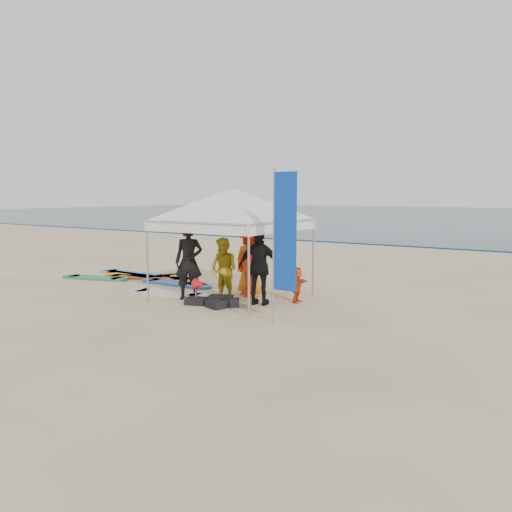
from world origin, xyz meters
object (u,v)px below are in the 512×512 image
object	(u,v)px
person_black_a	(189,262)
marker_pennant	(200,285)
person_seated	(297,285)
feather_flag	(284,234)
person_orange_a	(252,262)
canopy_tent	(233,188)
person_yellow	(224,270)
person_black_b	(260,267)
surfboard_spread	(148,280)
person_orange_b	(250,261)

from	to	relation	value
person_black_a	marker_pennant	world-z (taller)	person_black_a
person_seated	marker_pennant	size ratio (longest dim) A/B	1.40
feather_flag	marker_pennant	size ratio (longest dim) A/B	5.02
person_orange_a	canopy_tent	world-z (taller)	canopy_tent
person_yellow	person_black_b	bearing A→B (deg)	11.36
person_orange_a	person_black_b	bearing A→B (deg)	157.97
person_black_b	person_seated	world-z (taller)	person_black_b
person_black_a	person_orange_a	bearing A→B (deg)	14.96
person_black_a	surfboard_spread	size ratio (longest dim) A/B	0.35
person_black_b	person_seated	size ratio (longest dim) A/B	2.07
person_black_a	person_seated	distance (m)	2.80
person_yellow	person_black_b	size ratio (longest dim) A/B	0.86
person_yellow	surfboard_spread	xyz separation A→B (m)	(-3.79, 1.08, -0.76)
canopy_tent	surfboard_spread	size ratio (longest dim) A/B	0.77
person_yellow	marker_pennant	size ratio (longest dim) A/B	2.50
person_yellow	canopy_tent	distance (m)	2.05
surfboard_spread	marker_pennant	bearing A→B (deg)	-26.15
person_black_b	canopy_tent	size ratio (longest dim) A/B	0.43
person_black_a	canopy_tent	size ratio (longest dim) A/B	0.45
person_orange_a	person_seated	xyz separation A→B (m)	(1.31, 0.07, -0.47)
canopy_tent	surfboard_spread	xyz separation A→B (m)	(-3.80, 0.71, -2.78)
person_yellow	marker_pennant	xyz separation A→B (m)	(-0.24, -0.66, -0.30)
person_black_b	feather_flag	bearing A→B (deg)	122.56
person_seated	surfboard_spread	bearing A→B (deg)	80.66
feather_flag	marker_pennant	xyz separation A→B (m)	(-2.69, 0.59, -1.39)
person_black_b	person_black_a	bearing A→B (deg)	-0.89
person_yellow	person_orange_a	xyz separation A→B (m)	(0.30, 0.80, 0.11)
person_black_a	person_seated	world-z (taller)	person_black_a
person_yellow	person_seated	bearing A→B (deg)	32.48
person_yellow	person_orange_b	xyz separation A→B (m)	(0.05, 1.12, 0.10)
person_yellow	person_orange_b	distance (m)	1.12
person_orange_a	marker_pennant	xyz separation A→B (m)	(-0.54, -1.46, -0.42)
person_yellow	person_orange_a	bearing A→B (deg)	73.55
surfboard_spread	canopy_tent	bearing A→B (deg)	-10.53
marker_pennant	surfboard_spread	xyz separation A→B (m)	(-3.55, 1.74, -0.46)
marker_pennant	person_orange_a	bearing A→B (deg)	69.55
feather_flag	person_black_b	bearing A→B (deg)	136.62
feather_flag	surfboard_spread	bearing A→B (deg)	159.51
person_yellow	marker_pennant	world-z (taller)	person_yellow
person_black_b	surfboard_spread	bearing A→B (deg)	-25.39
person_seated	marker_pennant	distance (m)	2.40
person_black_b	marker_pennant	world-z (taller)	person_black_b
marker_pennant	surfboard_spread	world-z (taller)	marker_pennant
person_black_a	person_orange_a	size ratio (longest dim) A/B	1.06
person_black_a	person_orange_b	size ratio (longest dim) A/B	1.08
person_black_a	person_orange_a	distance (m)	1.62
person_black_a	person_black_b	bearing A→B (deg)	-15.28
person_seated	feather_flag	size ratio (longest dim) A/B	0.28
person_orange_b	feather_flag	world-z (taller)	feather_flag
person_orange_b	person_yellow	bearing A→B (deg)	78.63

